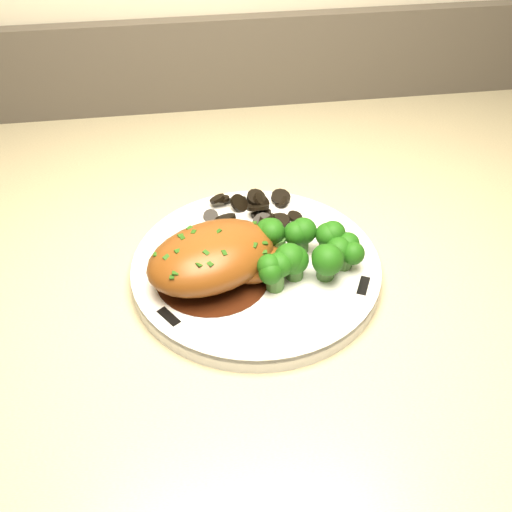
{
  "coord_description": "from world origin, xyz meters",
  "views": [
    {
      "loc": [
        0.21,
        1.2,
        1.39
      ],
      "look_at": [
        0.27,
        1.65,
        0.99
      ],
      "focal_mm": 45.0,
      "sensor_mm": 36.0,
      "label": 1
    }
  ],
  "objects": [
    {
      "name": "gravy_pool",
      "position": [
        0.23,
        1.63,
        0.99
      ],
      "size": [
        0.11,
        0.11,
        0.0
      ],
      "primitive_type": "cylinder",
      "color": "black",
      "rests_on": "plate"
    },
    {
      "name": "mushroom_pile",
      "position": [
        0.28,
        1.71,
        0.99
      ],
      "size": [
        0.09,
        0.06,
        0.02
      ],
      "color": "black",
      "rests_on": "plate"
    },
    {
      "name": "rim_accent_2",
      "position": [
        0.36,
        1.6,
        0.98
      ],
      "size": [
        0.02,
        0.03,
        0.0
      ],
      "primitive_type": "cube",
      "rotation": [
        0.0,
        0.0,
        7.41
      ],
      "color": "black",
      "rests_on": "plate"
    },
    {
      "name": "rim_accent_1",
      "position": [
        0.19,
        1.59,
        0.98
      ],
      "size": [
        0.02,
        0.03,
        0.0
      ],
      "primitive_type": "cube",
      "rotation": [
        0.0,
        0.0,
        5.32
      ],
      "color": "black",
      "rests_on": "plate"
    },
    {
      "name": "plate",
      "position": [
        0.27,
        1.65,
        0.98
      ],
      "size": [
        0.31,
        0.31,
        0.02
      ],
      "primitive_type": "cylinder",
      "rotation": [
        0.0,
        0.0,
        0.43
      ],
      "color": "white",
      "rests_on": "counter"
    },
    {
      "name": "rim_accent_0",
      "position": [
        0.26,
        1.75,
        0.98
      ],
      "size": [
        0.03,
        0.01,
        0.0
      ],
      "primitive_type": "cube",
      "rotation": [
        0.0,
        0.0,
        3.22
      ],
      "color": "black",
      "rests_on": "plate"
    },
    {
      "name": "counter",
      "position": [
        0.2,
        1.67,
        0.49
      ],
      "size": [
        2.24,
        0.74,
        1.09
      ],
      "color": "brown",
      "rests_on": "ground"
    },
    {
      "name": "chicken_breast",
      "position": [
        0.23,
        1.63,
        1.01
      ],
      "size": [
        0.15,
        0.12,
        0.05
      ],
      "rotation": [
        0.0,
        0.0,
        0.4
      ],
      "color": "brown",
      "rests_on": "plate"
    },
    {
      "name": "broccoli_florets",
      "position": [
        0.32,
        1.63,
        1.01
      ],
      "size": [
        0.09,
        0.07,
        0.04
      ],
      "rotation": [
        0.0,
        0.0,
        -0.1
      ],
      "color": "#437431",
      "rests_on": "plate"
    }
  ]
}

